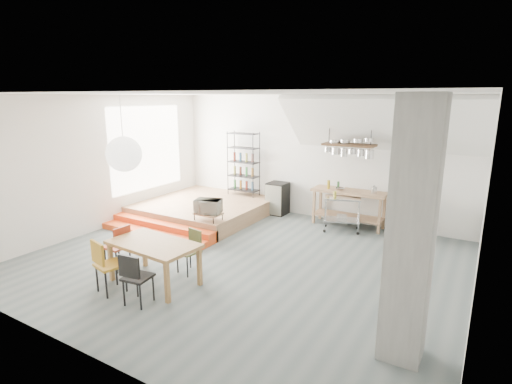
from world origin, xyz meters
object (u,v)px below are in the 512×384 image
Objects in this scene: stove at (408,216)px; mini_fridge at (278,198)px; dining_table at (154,247)px; rolling_cart at (342,209)px.

mini_fridge is at bearing 179.26° from stove.
dining_table is at bearing -124.54° from stove.
rolling_cart is 1.07× the size of mini_fridge.
mini_fridge is (-3.40, 0.04, -0.04)m from stove.
dining_table is 4.69m from rolling_cart.
stove is 0.73× the size of dining_table.
rolling_cart is 2.06m from mini_fridge.
rolling_cart is (1.87, 4.30, -0.12)m from dining_table.
rolling_cart reaches higher than dining_table.
rolling_cart is at bearing -162.02° from stove.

